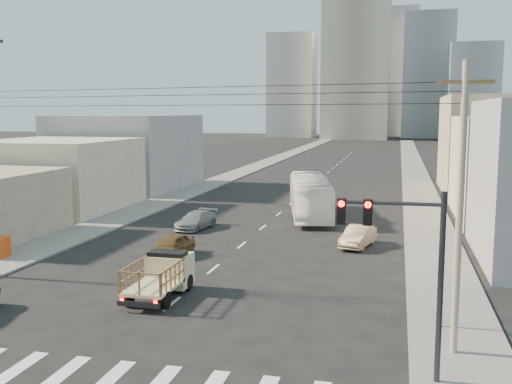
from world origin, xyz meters
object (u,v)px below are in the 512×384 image
at_px(sedan_grey, 196,220).
at_px(green_sign, 442,234).
at_px(flatbed_pickup, 161,273).
at_px(traffic_signal, 406,254).
at_px(sedan_brown, 171,246).
at_px(sedan_tan, 358,236).
at_px(utility_pole, 460,207).
at_px(city_bus, 310,196).

xyz_separation_m(sedan_grey, green_sign, (15.75, -16.96, 3.13)).
distance_m(flatbed_pickup, traffic_signal, 12.76).
bearing_deg(sedan_brown, sedan_tan, 33.52).
distance_m(flatbed_pickup, utility_pole, 13.59).
distance_m(sedan_tan, traffic_signal, 19.26).
relative_size(city_bus, traffic_signal, 1.99).
height_order(sedan_brown, utility_pole, utility_pole).
height_order(sedan_grey, traffic_signal, traffic_signal).
distance_m(city_bus, sedan_tan, 11.07).
bearing_deg(traffic_signal, flatbed_pickup, 148.95).
bearing_deg(flatbed_pickup, utility_pole, -17.49).
bearing_deg(traffic_signal, sedan_grey, 123.17).
bearing_deg(sedan_grey, traffic_signal, -48.33).
height_order(flatbed_pickup, sedan_brown, flatbed_pickup).
bearing_deg(city_bus, sedan_grey, -148.31).
height_order(flatbed_pickup, city_bus, city_bus).
bearing_deg(green_sign, traffic_signal, -105.55).
height_order(city_bus, sedan_brown, city_bus).
xyz_separation_m(sedan_brown, sedan_grey, (-1.41, 8.43, -0.04)).
xyz_separation_m(city_bus, sedan_grey, (-7.26, -6.88, -1.05)).
relative_size(sedan_tan, traffic_signal, 0.66).
bearing_deg(sedan_grey, green_sign, -38.61).
xyz_separation_m(traffic_signal, utility_pole, (1.73, 2.51, 1.11)).
xyz_separation_m(flatbed_pickup, sedan_grey, (-3.73, 15.57, -0.48)).
bearing_deg(city_bus, flatbed_pickup, -110.70).
bearing_deg(flatbed_pickup, sedan_tan, 57.05).
distance_m(flatbed_pickup, green_sign, 12.39).
height_order(sedan_brown, sedan_grey, sedan_brown).
relative_size(flatbed_pickup, utility_pole, 0.44).
distance_m(sedan_tan, sedan_grey, 12.17).
distance_m(flatbed_pickup, sedan_tan, 14.75).
height_order(city_bus, utility_pole, utility_pole).
relative_size(sedan_brown, green_sign, 0.77).
height_order(sedan_grey, green_sign, green_sign).
height_order(sedan_brown, sedan_tan, sedan_brown).
xyz_separation_m(flatbed_pickup, green_sign, (12.02, -1.39, 2.65)).
xyz_separation_m(city_bus, utility_pole, (8.83, -26.33, 3.52)).
relative_size(sedan_brown, utility_pole, 0.39).
height_order(flatbed_pickup, sedan_grey, flatbed_pickup).
relative_size(city_bus, utility_pole, 1.19).
relative_size(sedan_grey, utility_pole, 0.42).
relative_size(flatbed_pickup, sedan_tan, 1.12).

